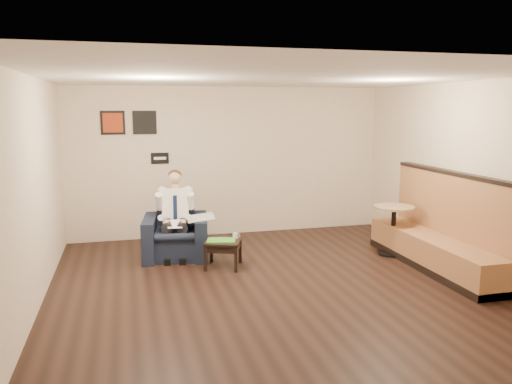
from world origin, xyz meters
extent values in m
plane|color=black|center=(0.00, 0.00, 0.00)|extent=(6.00, 6.00, 0.00)
cube|color=#F0DFC4|center=(0.00, 3.00, 1.40)|extent=(6.00, 0.02, 2.80)
cube|color=#F0DFC4|center=(0.00, -3.00, 1.40)|extent=(6.00, 0.02, 2.80)
cube|color=#F0DFC4|center=(-3.00, 0.00, 1.40)|extent=(0.02, 6.00, 2.80)
cube|color=#F0DFC4|center=(3.00, 0.00, 1.40)|extent=(0.02, 6.00, 2.80)
cube|color=white|center=(0.00, 0.00, 2.80)|extent=(6.00, 6.00, 0.02)
cube|color=black|center=(-1.30, 2.98, 1.50)|extent=(0.32, 0.02, 0.20)
cube|color=#AA3414|center=(-2.10, 2.98, 2.15)|extent=(0.42, 0.03, 0.42)
cube|color=black|center=(-1.55, 2.98, 2.15)|extent=(0.42, 0.03, 0.42)
cube|color=black|center=(-1.17, 1.71, 0.49)|extent=(1.14, 1.14, 0.98)
cube|color=white|center=(-1.20, 1.48, 0.60)|extent=(0.24, 0.33, 0.01)
cube|color=silver|center=(-0.78, 1.55, 0.67)|extent=(0.47, 0.57, 0.01)
cube|color=black|center=(-0.52, 0.99, 0.21)|extent=(0.66, 0.66, 0.42)
cube|color=green|center=(-0.56, 0.98, 0.43)|extent=(0.48, 0.38, 0.01)
cylinder|color=white|center=(-0.33, 1.03, 0.47)|extent=(0.10, 0.10, 0.09)
cube|color=black|center=(-0.43, 1.11, 0.43)|extent=(0.15, 0.12, 0.01)
cube|color=#9F673D|center=(2.59, 0.15, 0.72)|extent=(0.67, 2.82, 1.44)
cylinder|color=#A5845A|center=(2.33, 0.94, 0.41)|extent=(0.87, 0.87, 0.82)
camera|label=1|loc=(-1.92, -6.25, 2.41)|focal=35.00mm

